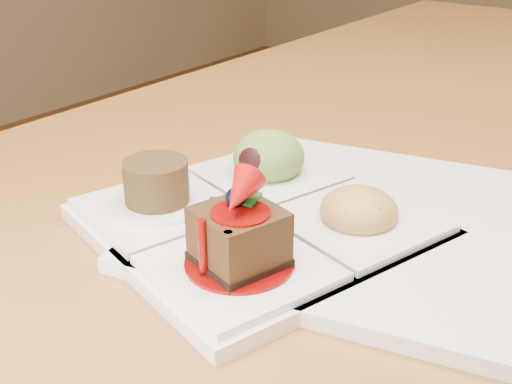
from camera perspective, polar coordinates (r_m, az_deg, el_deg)
The scene contains 2 objects.
sampler_plate at distance 0.51m, azimuth 0.19°, elevation -1.51°, with size 0.29×0.29×0.09m.
second_plate at distance 0.53m, azimuth 8.24°, elevation -2.37°, with size 0.29×0.29×0.01m, color white.
Camera 1 is at (0.14, -0.66, 1.00)m, focal length 45.00 mm.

